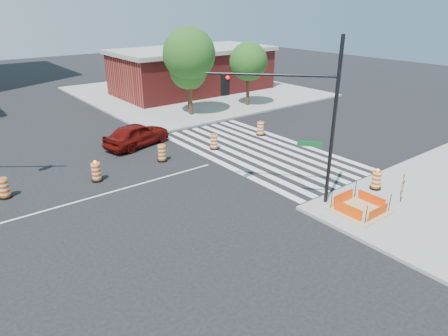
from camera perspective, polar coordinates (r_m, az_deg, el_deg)
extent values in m
plane|color=black|center=(20.76, -18.23, -4.00)|extent=(120.00, 120.00, 0.00)
cube|color=gray|center=(43.89, -4.33, 10.84)|extent=(22.00, 22.00, 0.15)
cube|color=silver|center=(24.08, -0.73, 0.90)|extent=(0.45, 13.50, 0.01)
cube|color=silver|center=(24.60, 0.94, 1.37)|extent=(0.45, 13.50, 0.01)
cube|color=silver|center=(25.13, 2.55, 1.82)|extent=(0.45, 13.50, 0.01)
cube|color=silver|center=(25.69, 4.08, 2.25)|extent=(0.45, 13.50, 0.01)
cube|color=silver|center=(26.27, 5.56, 2.66)|extent=(0.45, 13.50, 0.01)
cube|color=silver|center=(26.86, 6.96, 3.05)|extent=(0.45, 13.50, 0.01)
cube|color=silver|center=(27.47, 8.31, 3.42)|extent=(0.45, 13.50, 0.01)
cube|color=silver|center=(28.09, 9.60, 3.78)|extent=(0.45, 13.50, 0.01)
cube|color=silver|center=(20.76, -18.23, -3.98)|extent=(14.00, 0.12, 0.01)
cube|color=tan|center=(19.22, 18.75, -5.67)|extent=(2.20, 2.20, 0.05)
cube|color=#FF4405|center=(18.71, 21.10, -5.95)|extent=(1.44, 0.02, 0.55)
cube|color=#FF4405|center=(19.55, 16.69, -4.10)|extent=(1.44, 0.02, 0.55)
cube|color=#FF4405|center=(18.43, 17.25, -5.85)|extent=(0.02, 1.44, 0.55)
cube|color=#FF4405|center=(19.81, 20.32, -4.22)|extent=(0.02, 1.44, 0.55)
cylinder|color=black|center=(17.93, 19.64, -6.37)|extent=(0.04, 0.04, 0.90)
cylinder|color=black|center=(19.35, 22.60, -4.65)|extent=(0.04, 0.04, 0.90)
cylinder|color=black|center=(18.80, 15.11, -4.41)|extent=(0.04, 0.04, 0.90)
cylinder|color=black|center=(20.16, 18.27, -2.92)|extent=(0.04, 0.04, 0.90)
cube|color=maroon|center=(43.53, -4.41, 13.45)|extent=(16.00, 8.00, 4.20)
cube|color=gray|center=(43.23, -4.50, 16.46)|extent=(16.50, 8.50, 0.40)
imported|color=#5B0B07|center=(27.21, -12.34, 4.70)|extent=(4.99, 3.03, 1.59)
cylinder|color=black|center=(18.23, 15.38, 6.00)|extent=(0.17, 0.17, 7.57)
cylinder|color=black|center=(17.69, 6.69, 13.08)|extent=(3.95, 4.23, 0.11)
cube|color=black|center=(17.97, 0.16, 11.84)|extent=(0.30, 0.26, 0.95)
sphere|color=#FF0C0C|center=(17.77, 0.52, 12.81)|extent=(0.17, 0.17, 0.17)
cube|color=#0C591E|center=(18.42, 12.16, 3.39)|extent=(0.80, 0.86, 0.24)
cylinder|color=black|center=(21.63, 20.77, -2.68)|extent=(0.56, 0.56, 0.09)
cylinder|color=#E74B04|center=(21.45, 20.94, -1.55)|extent=(0.45, 0.45, 0.89)
sphere|color=#FF990C|center=(21.26, 21.13, -0.28)|extent=(0.15, 0.15, 0.15)
cube|color=#E74B04|center=(20.83, 24.23, -2.05)|extent=(0.83, 0.49, 0.31)
cube|color=#E74B04|center=(20.96, 24.08, -2.91)|extent=(0.83, 0.49, 0.24)
cylinder|color=black|center=(20.53, 24.13, -3.05)|extent=(0.04, 0.04, 1.09)
cylinder|color=black|center=(21.29, 24.14, -2.15)|extent=(0.04, 0.04, 1.09)
cylinder|color=#382314|center=(34.34, -4.99, 10.29)|extent=(0.29, 0.29, 3.34)
sphere|color=#194714|center=(33.96, -5.11, 13.73)|extent=(3.13, 3.13, 3.13)
sphere|color=#194714|center=(34.51, -4.69, 13.00)|extent=(2.29, 2.29, 2.29)
sphere|color=#194714|center=(33.67, -5.45, 13.10)|extent=(2.09, 2.09, 2.09)
cylinder|color=#382314|center=(33.80, -4.83, 11.12)|extent=(0.29, 0.29, 4.52)
sphere|color=#194714|center=(33.37, -4.99, 15.88)|extent=(4.24, 4.24, 4.24)
sphere|color=#194714|center=(33.92, -4.55, 14.80)|extent=(3.11, 3.11, 3.11)
sphere|color=#194714|center=(33.08, -5.33, 15.07)|extent=(2.82, 2.82, 2.82)
cylinder|color=#382314|center=(37.12, 3.43, 11.47)|extent=(0.30, 0.30, 3.63)
sphere|color=#194714|center=(36.76, 3.51, 14.94)|extent=(3.40, 3.40, 3.40)
sphere|color=#194714|center=(37.35, 3.76, 14.18)|extent=(2.49, 2.49, 2.49)
sphere|color=#194714|center=(36.43, 3.24, 14.34)|extent=(2.27, 2.27, 2.27)
cylinder|color=black|center=(22.42, -28.71, -3.61)|extent=(0.60, 0.60, 0.10)
cylinder|color=#E74B04|center=(22.22, -28.94, -2.45)|extent=(0.48, 0.48, 0.95)
cylinder|color=black|center=(22.55, -17.64, -1.64)|extent=(0.60, 0.60, 0.10)
cylinder|color=#E74B04|center=(22.36, -17.79, -0.47)|extent=(0.48, 0.48, 0.95)
sphere|color=#FF990C|center=(22.16, -17.96, 0.84)|extent=(0.16, 0.16, 0.16)
cylinder|color=black|center=(24.49, -8.78, 1.12)|extent=(0.60, 0.60, 0.10)
cylinder|color=#E74B04|center=(24.32, -8.85, 2.22)|extent=(0.48, 0.48, 0.95)
cylinder|color=black|center=(26.20, -1.42, 2.82)|extent=(0.60, 0.60, 0.10)
cylinder|color=#E74B04|center=(26.04, -1.43, 3.85)|extent=(0.48, 0.48, 0.95)
cylinder|color=black|center=(29.13, 5.20, 4.77)|extent=(0.60, 0.60, 0.10)
cylinder|color=#E74B04|center=(28.98, 5.24, 5.71)|extent=(0.48, 0.48, 0.95)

